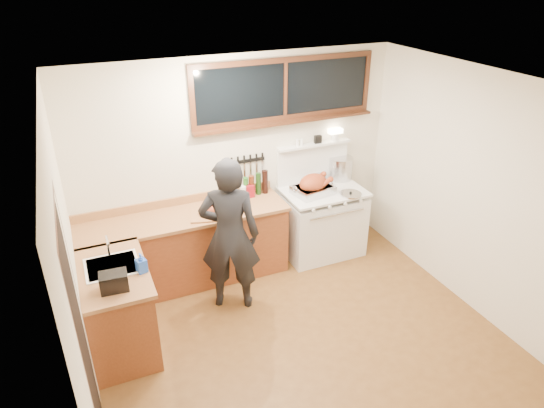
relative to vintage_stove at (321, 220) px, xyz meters
name	(u,v)px	position (x,y,z in m)	size (l,w,h in m)	color
ground_plane	(300,338)	(-1.00, -1.41, -0.48)	(4.00, 3.50, 0.02)	brown
room_shell	(305,194)	(-1.00, -1.41, 1.18)	(4.10, 3.60, 2.65)	silver
counter_back	(186,248)	(-1.80, 0.04, -0.01)	(2.44, 0.64, 1.00)	brown
counter_left	(118,309)	(-2.70, -0.79, -0.02)	(0.64, 1.09, 0.90)	brown
sink_unit	(113,271)	(-2.68, -0.71, 0.38)	(0.50, 0.45, 0.37)	white
vintage_stove	(321,220)	(0.00, 0.00, 0.00)	(1.02, 0.74, 1.59)	white
back_window	(285,97)	(-0.40, 0.31, 1.60)	(2.32, 0.13, 0.77)	black
left_doorway	(85,346)	(-2.99, -1.96, 0.62)	(0.02, 1.04, 2.17)	black
knife_strip	(247,162)	(-0.90, 0.32, 0.84)	(0.46, 0.03, 0.28)	black
man	(230,235)	(-1.45, -0.58, 0.42)	(0.76, 0.65, 1.77)	black
soap_bottle	(141,263)	(-2.43, -0.91, 0.53)	(0.11, 0.11, 0.20)	blue
toaster	(114,282)	(-2.70, -1.10, 0.52)	(0.25, 0.18, 0.17)	black
cutting_board	(210,211)	(-1.51, -0.10, 0.49)	(0.52, 0.44, 0.15)	#A26C40
roast_turkey	(313,186)	(-0.16, -0.04, 0.54)	(0.53, 0.43, 0.26)	silver
stockpot	(341,168)	(0.39, 0.24, 0.58)	(0.42, 0.42, 0.30)	silver
saucepan	(320,176)	(0.11, 0.29, 0.49)	(0.17, 0.28, 0.12)	silver
pot_lid	(351,194)	(0.24, -0.26, 0.44)	(0.35, 0.35, 0.04)	silver
coffee_tin	(250,191)	(-0.93, 0.19, 0.51)	(0.11, 0.09, 0.16)	maroon
pitcher	(243,192)	(-1.01, 0.19, 0.51)	(0.11, 0.11, 0.16)	white
bottle_cluster	(256,184)	(-0.82, 0.22, 0.57)	(0.32, 0.07, 0.30)	black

